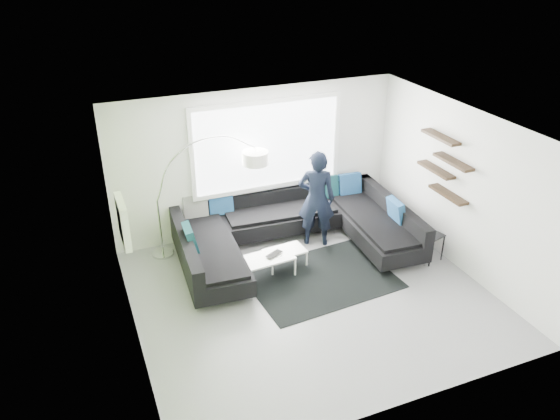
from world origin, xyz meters
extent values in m
plane|color=gray|center=(0.00, 0.00, 0.00)|extent=(5.50, 5.50, 0.00)
cube|color=white|center=(0.00, 2.50, 1.40)|extent=(5.50, 0.04, 2.80)
cube|color=white|center=(0.00, -2.50, 1.40)|extent=(5.50, 0.04, 2.80)
cube|color=white|center=(-2.75, 0.00, 1.40)|extent=(0.04, 5.00, 2.80)
cube|color=white|center=(2.75, 0.00, 1.40)|extent=(0.04, 5.00, 2.80)
cube|color=silver|center=(0.00, 0.00, 2.80)|extent=(5.50, 5.00, 0.04)
cube|color=#6B9E33|center=(-2.74, 0.00, 1.40)|extent=(0.01, 5.00, 2.80)
cube|color=white|center=(0.20, 2.46, 1.70)|extent=(2.96, 0.06, 1.68)
cube|color=white|center=(-2.68, 0.60, 1.60)|extent=(0.12, 0.66, 0.66)
cube|color=black|center=(2.64, 0.40, 1.70)|extent=(0.20, 1.24, 0.95)
cube|color=black|center=(0.28, 1.33, 0.22)|extent=(4.29, 2.81, 0.44)
cube|color=black|center=(0.28, 1.33, 0.60)|extent=(4.29, 2.81, 0.33)
cube|color=navy|center=(0.28, 1.33, 0.67)|extent=(3.72, 0.44, 0.46)
cube|color=black|center=(0.35, 0.37, 0.01)|extent=(2.52, 1.92, 0.01)
cube|color=white|center=(-0.24, 0.89, 0.18)|extent=(1.16, 0.74, 0.36)
cube|color=black|center=(2.41, 0.21, 0.26)|extent=(0.46, 0.46, 0.51)
imported|color=black|center=(0.78, 1.50, 0.92)|extent=(1.01, 0.95, 1.85)
imported|color=black|center=(-0.29, 0.79, 0.38)|extent=(0.50, 0.48, 0.03)
camera|label=1|loc=(-3.18, -6.51, 5.25)|focal=35.00mm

